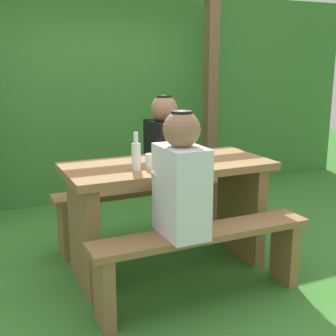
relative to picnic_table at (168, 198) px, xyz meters
The scene contains 11 objects.
ground_plane 0.52m from the picnic_table, ahead, with size 12.00×12.00×0.00m, color #3B7E2E.
hedge_backdrop 2.30m from the picnic_table, 90.00° to the left, with size 6.40×0.85×2.14m, color #397A30.
pergola_post_right 1.98m from the picnic_table, 51.71° to the left, with size 0.12×0.12×2.08m, color brown.
picnic_table is the anchor object (origin of this frame).
bench_near 0.54m from the picnic_table, 90.00° to the right, with size 1.40×0.24×0.47m.
bench_far 0.54m from the picnic_table, 90.00° to the left, with size 1.40×0.24×0.47m.
person_white_shirt 0.59m from the picnic_table, 106.58° to the right, with size 0.25×0.35×0.72m.
person_black_coat 0.61m from the picnic_table, 68.47° to the left, with size 0.25×0.35×0.72m.
drinking_glass 0.36m from the picnic_table, 148.01° to the right, with size 0.08×0.08×0.09m, color silver.
bottle_left 0.38m from the picnic_table, 22.64° to the right, with size 0.06×0.06×0.23m.
bottle_right 0.46m from the picnic_table, 157.69° to the right, with size 0.06×0.06×0.24m.
Camera 1 is at (-1.24, -2.70, 1.45)m, focal length 48.12 mm.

